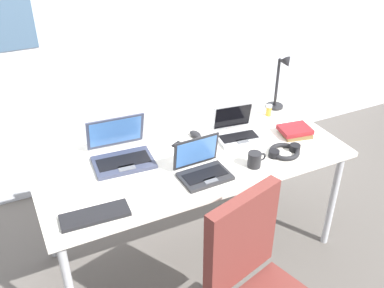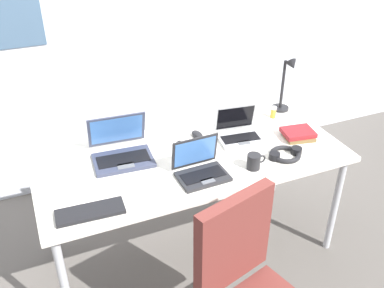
{
  "view_description": "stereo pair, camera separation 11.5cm",
  "coord_description": "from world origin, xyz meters",
  "px_view_note": "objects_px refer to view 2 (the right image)",
  "views": [
    {
      "loc": [
        -0.94,
        -1.92,
        2.13
      ],
      "look_at": [
        0.0,
        0.0,
        0.82
      ],
      "focal_mm": 40.86,
      "sensor_mm": 36.0,
      "label": 1
    },
    {
      "loc": [
        -0.83,
        -1.97,
        2.13
      ],
      "look_at": [
        0.0,
        0.0,
        0.82
      ],
      "focal_mm": 40.86,
      "sensor_mm": 36.0,
      "label": 2
    }
  ],
  "objects_px": {
    "laptop_far_corner": "(121,151)",
    "book_stack": "(298,134)",
    "laptop_front_right": "(239,132)",
    "headphones": "(285,154)",
    "laptop_back_left": "(200,169)",
    "cell_phone": "(184,147)",
    "desk_lamp": "(286,85)",
    "pill_bottle": "(273,112)",
    "coffee_mug": "(254,161)",
    "external_keyboard": "(90,212)",
    "computer_mouse": "(197,134)"
  },
  "relations": [
    {
      "from": "headphones",
      "to": "pill_bottle",
      "type": "bearing_deg",
      "value": 66.69
    },
    {
      "from": "laptop_back_left",
      "to": "book_stack",
      "type": "distance_m",
      "value": 0.74
    },
    {
      "from": "desk_lamp",
      "to": "laptop_front_right",
      "type": "xyz_separation_m",
      "value": [
        -0.46,
        -0.21,
        -0.16
      ]
    },
    {
      "from": "laptop_far_corner",
      "to": "computer_mouse",
      "type": "xyz_separation_m",
      "value": [
        0.5,
        0.05,
        -0.03
      ]
    },
    {
      "from": "laptop_front_right",
      "to": "coffee_mug",
      "type": "bearing_deg",
      "value": -103.42
    },
    {
      "from": "laptop_far_corner",
      "to": "external_keyboard",
      "type": "height_order",
      "value": "laptop_far_corner"
    },
    {
      "from": "desk_lamp",
      "to": "book_stack",
      "type": "bearing_deg",
      "value": -107.77
    },
    {
      "from": "laptop_far_corner",
      "to": "cell_phone",
      "type": "bearing_deg",
      "value": -5.96
    },
    {
      "from": "desk_lamp",
      "to": "cell_phone",
      "type": "height_order",
      "value": "desk_lamp"
    },
    {
      "from": "computer_mouse",
      "to": "book_stack",
      "type": "bearing_deg",
      "value": -32.21
    },
    {
      "from": "external_keyboard",
      "to": "pill_bottle",
      "type": "bearing_deg",
      "value": 23.9
    },
    {
      "from": "headphones",
      "to": "coffee_mug",
      "type": "distance_m",
      "value": 0.23
    },
    {
      "from": "coffee_mug",
      "to": "pill_bottle",
      "type": "bearing_deg",
      "value": 48.38
    },
    {
      "from": "headphones",
      "to": "pill_bottle",
      "type": "distance_m",
      "value": 0.48
    },
    {
      "from": "external_keyboard",
      "to": "book_stack",
      "type": "bearing_deg",
      "value": 12.42
    },
    {
      "from": "cell_phone",
      "to": "external_keyboard",
      "type": "bearing_deg",
      "value": -178.23
    },
    {
      "from": "computer_mouse",
      "to": "cell_phone",
      "type": "xyz_separation_m",
      "value": [
        -0.12,
        -0.09,
        -0.01
      ]
    },
    {
      "from": "headphones",
      "to": "coffee_mug",
      "type": "xyz_separation_m",
      "value": [
        -0.23,
        -0.03,
        0.03
      ]
    },
    {
      "from": "laptop_far_corner",
      "to": "headphones",
      "type": "bearing_deg",
      "value": -22.12
    },
    {
      "from": "desk_lamp",
      "to": "coffee_mug",
      "type": "distance_m",
      "value": 0.76
    },
    {
      "from": "desk_lamp",
      "to": "headphones",
      "type": "height_order",
      "value": "desk_lamp"
    },
    {
      "from": "desk_lamp",
      "to": "book_stack",
      "type": "height_order",
      "value": "desk_lamp"
    },
    {
      "from": "laptop_front_right",
      "to": "headphones",
      "type": "height_order",
      "value": "laptop_front_right"
    },
    {
      "from": "external_keyboard",
      "to": "book_stack",
      "type": "relative_size",
      "value": 1.58
    },
    {
      "from": "external_keyboard",
      "to": "computer_mouse",
      "type": "distance_m",
      "value": 0.9
    },
    {
      "from": "cell_phone",
      "to": "coffee_mug",
      "type": "distance_m",
      "value": 0.45
    },
    {
      "from": "cell_phone",
      "to": "coffee_mug",
      "type": "relative_size",
      "value": 1.2
    },
    {
      "from": "laptop_far_corner",
      "to": "headphones",
      "type": "xyz_separation_m",
      "value": [
        0.88,
        -0.36,
        -0.03
      ]
    },
    {
      "from": "external_keyboard",
      "to": "pill_bottle",
      "type": "xyz_separation_m",
      "value": [
        1.34,
        0.5,
        0.03
      ]
    },
    {
      "from": "laptop_far_corner",
      "to": "book_stack",
      "type": "relative_size",
      "value": 1.7
    },
    {
      "from": "book_stack",
      "to": "coffee_mug",
      "type": "xyz_separation_m",
      "value": [
        -0.42,
        -0.19,
        0.02
      ]
    },
    {
      "from": "desk_lamp",
      "to": "pill_bottle",
      "type": "relative_size",
      "value": 5.07
    },
    {
      "from": "laptop_far_corner",
      "to": "computer_mouse",
      "type": "distance_m",
      "value": 0.5
    },
    {
      "from": "laptop_far_corner",
      "to": "cell_phone",
      "type": "relative_size",
      "value": 2.62
    },
    {
      "from": "coffee_mug",
      "to": "headphones",
      "type": "bearing_deg",
      "value": 8.09
    },
    {
      "from": "cell_phone",
      "to": "pill_bottle",
      "type": "relative_size",
      "value": 1.72
    },
    {
      "from": "laptop_front_right",
      "to": "headphones",
      "type": "relative_size",
      "value": 1.34
    },
    {
      "from": "laptop_front_right",
      "to": "external_keyboard",
      "type": "relative_size",
      "value": 0.87
    },
    {
      "from": "pill_bottle",
      "to": "book_stack",
      "type": "height_order",
      "value": "pill_bottle"
    },
    {
      "from": "headphones",
      "to": "book_stack",
      "type": "distance_m",
      "value": 0.25
    },
    {
      "from": "headphones",
      "to": "book_stack",
      "type": "relative_size",
      "value": 1.02
    },
    {
      "from": "external_keyboard",
      "to": "book_stack",
      "type": "xyz_separation_m",
      "value": [
        1.34,
        0.21,
        0.02
      ]
    },
    {
      "from": "headphones",
      "to": "laptop_front_right",
      "type": "bearing_deg",
      "value": 118.15
    },
    {
      "from": "laptop_back_left",
      "to": "cell_phone",
      "type": "distance_m",
      "value": 0.3
    },
    {
      "from": "computer_mouse",
      "to": "coffee_mug",
      "type": "distance_m",
      "value": 0.47
    },
    {
      "from": "laptop_back_left",
      "to": "coffee_mug",
      "type": "distance_m",
      "value": 0.31
    },
    {
      "from": "laptop_front_right",
      "to": "book_stack",
      "type": "bearing_deg",
      "value": -21.33
    },
    {
      "from": "laptop_far_corner",
      "to": "coffee_mug",
      "type": "relative_size",
      "value": 3.16
    },
    {
      "from": "computer_mouse",
      "to": "coffee_mug",
      "type": "xyz_separation_m",
      "value": [
        0.15,
        -0.44,
        0.03
      ]
    },
    {
      "from": "laptop_back_left",
      "to": "external_keyboard",
      "type": "height_order",
      "value": "laptop_back_left"
    }
  ]
}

